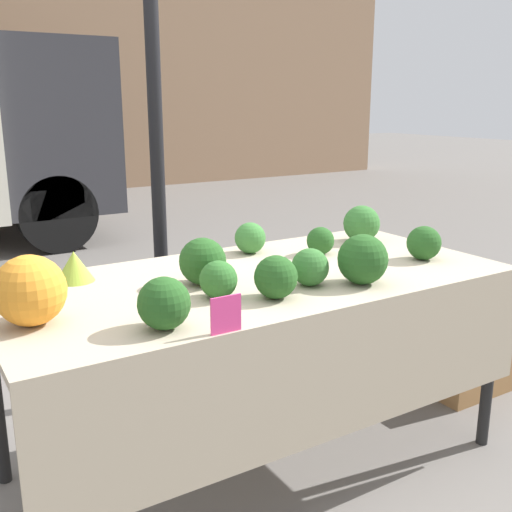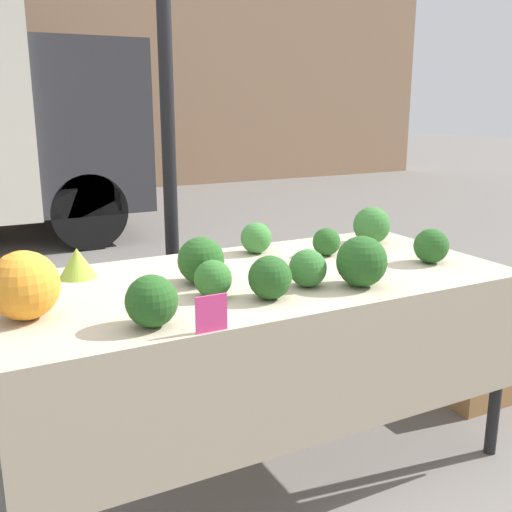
% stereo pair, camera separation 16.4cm
% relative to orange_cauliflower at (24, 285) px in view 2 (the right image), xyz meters
% --- Properties ---
extents(ground_plane, '(40.00, 40.00, 0.00)m').
position_rel_orange_cauliflower_xyz_m(ground_plane, '(0.86, 0.09, -0.93)').
color(ground_plane, slate).
extents(building_facade, '(16.00, 0.60, 5.70)m').
position_rel_orange_cauliflower_xyz_m(building_facade, '(0.86, 8.63, 1.92)').
color(building_facade, '#9E7A5B').
rests_on(building_facade, ground_plane).
extents(tent_pole, '(0.07, 0.07, 2.72)m').
position_rel_orange_cauliflower_xyz_m(tent_pole, '(0.82, 0.96, 0.43)').
color(tent_pole, black).
rests_on(tent_pole, ground_plane).
extents(market_table, '(1.98, 0.94, 0.82)m').
position_rel_orange_cauliflower_xyz_m(market_table, '(0.86, 0.03, -0.20)').
color(market_table, tan).
rests_on(market_table, ground_plane).
extents(orange_cauliflower, '(0.22, 0.22, 0.22)m').
position_rel_orange_cauliflower_xyz_m(orange_cauliflower, '(0.00, 0.00, 0.00)').
color(orange_cauliflower, orange).
rests_on(orange_cauliflower, market_table).
extents(romanesco_head, '(0.15, 0.15, 0.12)m').
position_rel_orange_cauliflower_xyz_m(romanesco_head, '(0.24, 0.39, -0.05)').
color(romanesco_head, '#93B238').
rests_on(romanesco_head, market_table).
extents(broccoli_head_0, '(0.15, 0.15, 0.15)m').
position_rel_orange_cauliflower_xyz_m(broccoli_head_0, '(0.77, -0.18, -0.03)').
color(broccoli_head_0, '#23511E').
rests_on(broccoli_head_0, market_table).
extents(broccoli_head_1, '(0.16, 0.16, 0.16)m').
position_rel_orange_cauliflower_xyz_m(broccoli_head_1, '(0.33, -0.24, -0.03)').
color(broccoli_head_1, '#23511E').
rests_on(broccoli_head_1, market_table).
extents(broccoli_head_2, '(0.18, 0.18, 0.18)m').
position_rel_orange_cauliflower_xyz_m(broccoli_head_2, '(1.60, 0.33, -0.02)').
color(broccoli_head_2, '#336B2D').
rests_on(broccoli_head_2, market_table).
extents(broccoli_head_3, '(0.12, 0.12, 0.12)m').
position_rel_orange_cauliflower_xyz_m(broccoli_head_3, '(1.28, 0.23, -0.05)').
color(broccoli_head_3, '#23511E').
rests_on(broccoli_head_3, market_table).
extents(broccoli_head_4, '(0.18, 0.18, 0.18)m').
position_rel_orange_cauliflower_xyz_m(broccoli_head_4, '(0.63, 0.10, -0.02)').
color(broccoli_head_4, '#23511E').
rests_on(broccoli_head_4, market_table).
extents(broccoli_head_5, '(0.15, 0.15, 0.15)m').
position_rel_orange_cauliflower_xyz_m(broccoli_head_5, '(1.60, -0.07, -0.04)').
color(broccoli_head_5, '#23511E').
rests_on(broccoli_head_5, market_table).
extents(broccoli_head_6, '(0.19, 0.19, 0.19)m').
position_rel_orange_cauliflower_xyz_m(broccoli_head_6, '(1.14, -0.20, -0.02)').
color(broccoli_head_6, '#23511E').
rests_on(broccoli_head_6, market_table).
extents(broccoli_head_7, '(0.14, 0.14, 0.14)m').
position_rel_orange_cauliflower_xyz_m(broccoli_head_7, '(1.02, 0.41, -0.04)').
color(broccoli_head_7, '#387533').
rests_on(broccoli_head_7, market_table).
extents(broccoli_head_8, '(0.13, 0.13, 0.13)m').
position_rel_orange_cauliflower_xyz_m(broccoli_head_8, '(0.60, -0.07, -0.04)').
color(broccoli_head_8, '#2D6628').
rests_on(broccoli_head_8, market_table).
extents(broccoli_head_9, '(0.14, 0.14, 0.14)m').
position_rel_orange_cauliflower_xyz_m(broccoli_head_9, '(0.96, -0.12, -0.04)').
color(broccoli_head_9, '#336B2D').
rests_on(broccoli_head_9, market_table).
extents(price_sign, '(0.10, 0.01, 0.11)m').
position_rel_orange_cauliflower_xyz_m(price_sign, '(0.47, -0.37, -0.05)').
color(price_sign, '#E53D84').
rests_on(price_sign, market_table).
extents(produce_crate, '(0.44, 0.33, 0.32)m').
position_rel_orange_cauliflower_xyz_m(produce_crate, '(2.14, 0.09, -0.77)').
color(produce_crate, '#9E7042').
rests_on(produce_crate, ground_plane).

